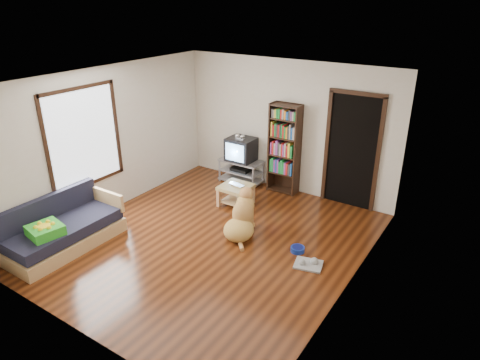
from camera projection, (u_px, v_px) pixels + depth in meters
The scene contains 18 objects.
ground at pixel (212, 241), 6.96m from camera, with size 5.00×5.00×0.00m, color #5A280F.
ceiling at pixel (207, 80), 5.92m from camera, with size 5.00×5.00×0.00m, color white.
wall_back at pixel (287, 127), 8.36m from camera, with size 4.50×4.50×0.00m, color beige.
wall_front at pixel (68, 240), 4.53m from camera, with size 4.50×4.50×0.00m, color beige.
wall_left at pixel (108, 141), 7.57m from camera, with size 5.00×5.00×0.00m, color beige.
wall_right at pixel (355, 204), 5.31m from camera, with size 5.00×5.00×0.00m, color beige.
green_cushion at pixel (45, 230), 6.30m from camera, with size 0.45×0.45×0.15m, color green.
laptop at pixel (235, 186), 7.97m from camera, with size 0.31×0.20×0.02m, color #BCBCC1.
dog_bowl at pixel (298, 249), 6.66m from camera, with size 0.22×0.22×0.08m, color navy.
grey_rag at pixel (308, 265), 6.33m from camera, with size 0.40×0.32×0.03m, color gray.
window at pixel (84, 138), 7.10m from camera, with size 0.03×1.46×1.70m.
doorway at pixel (352, 149), 7.74m from camera, with size 1.03×0.05×2.19m.
tv_stand at pixel (241, 170), 9.03m from camera, with size 0.90×0.45×0.50m.
crt_tv at pixel (242, 149), 8.86m from camera, with size 0.55×0.52×0.58m.
bookshelf at pixel (285, 144), 8.33m from camera, with size 0.60×0.30×1.80m.
sofa at pixel (64, 231), 6.74m from camera, with size 0.80×1.80×0.80m.
coffee_table at pixel (236, 191), 8.04m from camera, with size 0.55×0.55×0.40m.
dog at pixel (242, 219), 7.05m from camera, with size 0.60×0.91×0.79m.
Camera 1 is at (3.65, -4.76, 3.70)m, focal length 32.00 mm.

